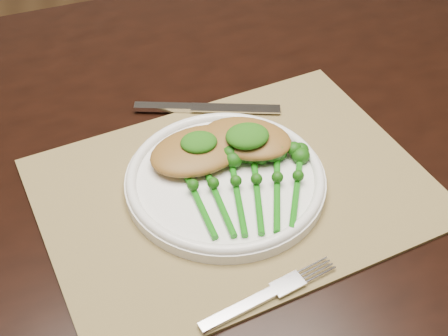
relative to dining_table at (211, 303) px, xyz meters
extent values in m
cube|color=black|center=(0.00, 0.00, 0.35)|extent=(1.71, 1.12, 0.04)
cube|color=olive|center=(0.02, -0.09, 0.37)|extent=(0.54, 0.44, 0.00)
cylinder|color=white|center=(0.01, -0.09, 0.38)|extent=(0.25, 0.25, 0.01)
torus|color=white|center=(0.01, -0.09, 0.39)|extent=(0.25, 0.25, 0.01)
cube|color=silver|center=(-0.05, 0.08, 0.38)|extent=(0.08, 0.04, 0.01)
cube|color=silver|center=(0.05, 0.06, 0.38)|extent=(0.13, 0.05, 0.00)
cube|color=silver|center=(-0.02, -0.27, 0.38)|extent=(0.09, 0.04, 0.01)
ellipsoid|color=olive|center=(-0.02, -0.04, 0.40)|extent=(0.15, 0.12, 0.03)
ellipsoid|color=olive|center=(0.04, -0.04, 0.41)|extent=(0.14, 0.13, 0.02)
ellipsoid|color=#124509|center=(-0.02, -0.04, 0.42)|extent=(0.05, 0.04, 0.02)
ellipsoid|color=#124509|center=(0.04, -0.05, 0.42)|extent=(0.06, 0.05, 0.02)
camera|label=1|loc=(-0.12, -0.62, 0.93)|focal=50.00mm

